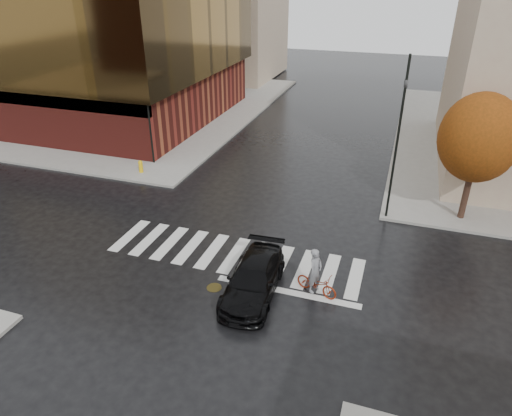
{
  "coord_description": "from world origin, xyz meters",
  "views": [
    {
      "loc": [
        6.51,
        -15.73,
        11.66
      ],
      "look_at": [
        0.68,
        1.63,
        2.0
      ],
      "focal_mm": 32.0,
      "sensor_mm": 36.0,
      "label": 1
    }
  ],
  "objects_px": {
    "cyclist": "(316,279)",
    "traffic_light_nw": "(148,109)",
    "fire_hydrant": "(141,166)",
    "traffic_light_ne": "(399,128)",
    "sedan": "(253,279)"
  },
  "relations": [
    {
      "from": "cyclist",
      "to": "traffic_light_nw",
      "type": "xyz_separation_m",
      "value": [
        -13.09,
        10.0,
        3.04
      ]
    },
    {
      "from": "traffic_light_nw",
      "to": "fire_hydrant",
      "type": "xyz_separation_m",
      "value": [
        0.08,
        -1.72,
        -3.16
      ]
    },
    {
      "from": "traffic_light_ne",
      "to": "traffic_light_nw",
      "type": "bearing_deg",
      "value": -18.91
    },
    {
      "from": "cyclist",
      "to": "traffic_light_ne",
      "type": "bearing_deg",
      "value": 2.44
    },
    {
      "from": "traffic_light_nw",
      "to": "traffic_light_ne",
      "type": "distance_m",
      "value": 15.58
    },
    {
      "from": "cyclist",
      "to": "traffic_light_nw",
      "type": "bearing_deg",
      "value": 71.91
    },
    {
      "from": "cyclist",
      "to": "fire_hydrant",
      "type": "height_order",
      "value": "cyclist"
    },
    {
      "from": "sedan",
      "to": "traffic_light_ne",
      "type": "bearing_deg",
      "value": 56.89
    },
    {
      "from": "cyclist",
      "to": "traffic_light_ne",
      "type": "height_order",
      "value": "traffic_light_ne"
    },
    {
      "from": "cyclist",
      "to": "fire_hydrant",
      "type": "xyz_separation_m",
      "value": [
        -13.01,
        8.27,
        -0.12
      ]
    },
    {
      "from": "sedan",
      "to": "cyclist",
      "type": "height_order",
      "value": "cyclist"
    },
    {
      "from": "sedan",
      "to": "traffic_light_ne",
      "type": "relative_size",
      "value": 0.57
    },
    {
      "from": "sedan",
      "to": "traffic_light_nw",
      "type": "bearing_deg",
      "value": 131.17
    },
    {
      "from": "cyclist",
      "to": "fire_hydrant",
      "type": "relative_size",
      "value": 2.61
    },
    {
      "from": "cyclist",
      "to": "traffic_light_ne",
      "type": "distance_m",
      "value": 8.71
    }
  ]
}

